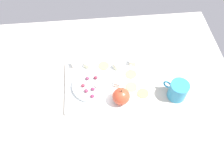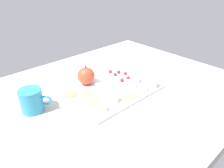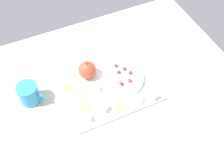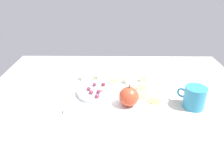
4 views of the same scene
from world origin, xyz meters
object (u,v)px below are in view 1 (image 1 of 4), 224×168
at_px(cheese_cube_4, 75,64).
at_px(grape_2, 93,89).
at_px(cheese_cube_0, 133,62).
at_px(cracker_0, 131,74).
at_px(serving_dish, 91,86).
at_px(grape_5, 96,78).
at_px(cheese_cube_2, 88,65).
at_px(cracker_3, 131,87).
at_px(grape_4, 92,96).
at_px(platter, 106,84).
at_px(apple_whole, 121,96).
at_px(apple_slice_0, 100,84).
at_px(cracker_2, 104,66).
at_px(cheese_cube_1, 117,66).
at_px(cup, 178,90).
at_px(grape_0, 83,85).
at_px(grape_3, 86,91).
at_px(cracker_1, 143,93).
at_px(cheese_cube_3, 118,83).
at_px(grape_1, 87,78).

bearing_deg(cheese_cube_4, grape_2, 116.90).
height_order(cheese_cube_0, cracker_0, cheese_cube_0).
xyz_separation_m(serving_dish, grape_5, (-0.02, -0.03, 0.02)).
relative_size(cheese_cube_2, cracker_3, 0.55).
bearing_deg(grape_4, platter, -130.30).
height_order(platter, apple_whole, apple_whole).
bearing_deg(cheese_cube_2, grape_4, 94.07).
distance_m(platter, apple_slice_0, 0.04).
relative_size(apple_whole, cracker_2, 1.45).
relative_size(cheese_cube_1, cracker_3, 0.55).
xyz_separation_m(apple_slice_0, cup, (-0.33, 0.07, 0.01)).
bearing_deg(grape_0, grape_3, 113.80).
relative_size(cracker_0, grape_2, 2.91).
bearing_deg(cracker_0, grape_3, 22.66).
bearing_deg(grape_2, grape_4, 84.01).
relative_size(cheese_cube_2, grape_3, 1.59).
distance_m(serving_dish, grape_5, 0.04).
bearing_deg(apple_whole, grape_0, -26.09).
height_order(cracker_2, grape_3, grape_3).
bearing_deg(grape_3, cheese_cube_1, -138.32).
bearing_deg(cheese_cube_4, cracker_0, 163.69).
height_order(cracker_1, cup, cup).
xyz_separation_m(serving_dish, cracker_2, (-0.07, -0.11, -0.01)).
distance_m(cheese_cube_0, grape_3, 0.27).
height_order(cheese_cube_4, grape_3, grape_3).
distance_m(apple_whole, grape_4, 0.12).
bearing_deg(grape_3, grape_0, -66.20).
xyz_separation_m(apple_whole, cracker_3, (-0.05, -0.07, -0.04)).
bearing_deg(serving_dish, apple_slice_0, 173.03).
xyz_separation_m(cracker_3, cup, (-0.19, 0.05, 0.03)).
relative_size(cheese_cube_4, cracker_3, 0.55).
bearing_deg(cheese_cube_2, cracker_2, 177.27).
bearing_deg(cracker_3, cracker_1, 139.56).
bearing_deg(grape_2, cracker_3, -176.51).
bearing_deg(grape_4, grape_0, -57.06).
xyz_separation_m(cheese_cube_4, cracker_1, (-0.30, 0.18, -0.01)).
relative_size(grape_3, grape_5, 1.00).
xyz_separation_m(cheese_cube_2, grape_5, (-0.03, 0.09, 0.01)).
bearing_deg(grape_4, grape_5, -101.64).
relative_size(cheese_cube_3, cracker_2, 0.55).
bearing_deg(cracker_0, cracker_3, 83.26).
xyz_separation_m(grape_1, grape_5, (-0.04, -0.00, 0.00)).
bearing_deg(platter, apple_slice_0, 28.59).
bearing_deg(apple_whole, cheese_cube_4, -47.19).
xyz_separation_m(cracker_2, grape_3, (0.09, 0.15, 0.02)).
distance_m(serving_dish, cracker_0, 0.19).
distance_m(cheese_cube_1, cracker_0, 0.08).
bearing_deg(cup, cheese_cube_2, -26.58).
xyz_separation_m(cheese_cube_3, grape_4, (0.11, 0.06, 0.01)).
bearing_deg(cracker_3, apple_slice_0, -5.65).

